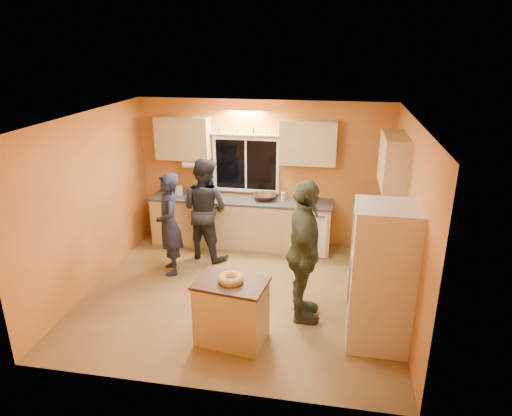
% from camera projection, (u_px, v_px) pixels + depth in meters
% --- Properties ---
extents(ground, '(4.50, 4.50, 0.00)m').
position_uv_depth(ground, '(240.00, 294.00, 6.77)').
color(ground, brown).
rests_on(ground, ground).
extents(room_shell, '(4.54, 4.04, 2.61)m').
position_uv_depth(room_shell, '(253.00, 182.00, 6.57)').
color(room_shell, orange).
rests_on(room_shell, ground).
extents(back_counter, '(4.23, 0.62, 0.90)m').
position_uv_depth(back_counter, '(260.00, 224.00, 8.18)').
color(back_counter, tan).
rests_on(back_counter, ground).
extents(right_counter, '(0.62, 1.84, 0.90)m').
position_uv_depth(right_counter, '(376.00, 262.00, 6.75)').
color(right_counter, tan).
rests_on(right_counter, ground).
extents(refrigerator, '(0.72, 0.70, 1.80)m').
position_uv_depth(refrigerator, '(381.00, 277.00, 5.41)').
color(refrigerator, silver).
rests_on(refrigerator, ground).
extents(island, '(0.93, 0.70, 0.82)m').
position_uv_depth(island, '(232.00, 311.00, 5.59)').
color(island, tan).
rests_on(island, ground).
extents(bundt_pastry, '(0.31, 0.31, 0.09)m').
position_uv_depth(bundt_pastry, '(231.00, 278.00, 5.44)').
color(bundt_pastry, tan).
rests_on(bundt_pastry, island).
extents(person_left, '(0.62, 0.71, 1.65)m').
position_uv_depth(person_left, '(169.00, 224.00, 7.16)').
color(person_left, black).
rests_on(person_left, ground).
extents(person_center, '(1.03, 0.92, 1.75)m').
position_uv_depth(person_center, '(205.00, 209.00, 7.67)').
color(person_center, black).
rests_on(person_center, ground).
extents(person_right, '(0.58, 1.17, 1.94)m').
position_uv_depth(person_right, '(304.00, 253.00, 5.88)').
color(person_right, '#373E27').
rests_on(person_right, ground).
extents(mixing_bowl, '(0.46, 0.46, 0.10)m').
position_uv_depth(mixing_bowl, '(265.00, 197.00, 8.04)').
color(mixing_bowl, black).
rests_on(mixing_bowl, back_counter).
extents(utensil_crock, '(0.14, 0.14, 0.17)m').
position_uv_depth(utensil_crock, '(179.00, 191.00, 8.26)').
color(utensil_crock, beige).
rests_on(utensil_crock, back_counter).
extents(potted_plant, '(0.32, 0.29, 0.30)m').
position_uv_depth(potted_plant, '(383.00, 224.00, 6.58)').
color(potted_plant, gray).
rests_on(potted_plant, right_counter).
extents(red_box, '(0.19, 0.16, 0.07)m').
position_uv_depth(red_box, '(371.00, 214.00, 7.26)').
color(red_box, '#A3192F').
rests_on(red_box, right_counter).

